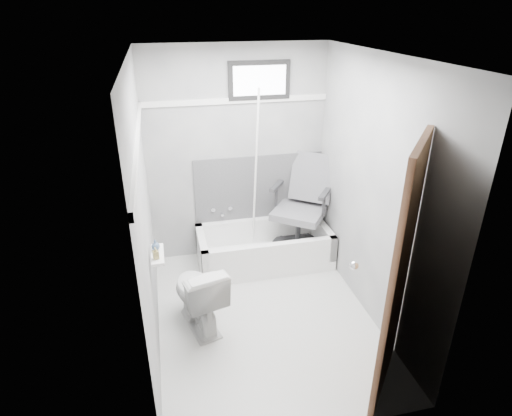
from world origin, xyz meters
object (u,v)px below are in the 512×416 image
object	(u,v)px
door	(458,298)
bathtub	(264,247)
office_chair	(299,206)
toilet	(198,295)
soap_bottle_a	(156,253)
soap_bottle_b	(155,245)

from	to	relation	value
door	bathtub	bearing A→B (deg)	108.75
office_chair	toilet	xyz separation A→B (m)	(-1.26, -0.94, -0.33)
door	soap_bottle_a	world-z (taller)	door
bathtub	office_chair	xyz separation A→B (m)	(0.41, 0.03, 0.46)
office_chair	soap_bottle_a	xyz separation A→B (m)	(-1.58, -1.17, 0.29)
door	soap_bottle_a	size ratio (longest dim) A/B	20.68
door	soap_bottle_a	bearing A→B (deg)	150.75
toilet	soap_bottle_a	xyz separation A→B (m)	(-0.32, -0.23, 0.63)
door	soap_bottle_a	xyz separation A→B (m)	(-1.92, 1.08, -0.03)
toilet	soap_bottle_b	size ratio (longest dim) A/B	7.73
toilet	soap_bottle_b	distance (m)	0.70
toilet	door	xyz separation A→B (m)	(1.60, -1.30, 0.66)
office_chair	door	world-z (taller)	door
bathtub	soap_bottle_b	size ratio (longest dim) A/B	16.73
bathtub	door	world-z (taller)	door
soap_bottle_b	door	bearing A→B (deg)	-32.33
bathtub	door	xyz separation A→B (m)	(0.75, -2.21, 0.79)
office_chair	soap_bottle_b	bearing A→B (deg)	-110.40
toilet	bathtub	bearing A→B (deg)	-147.86
soap_bottle_a	soap_bottle_b	xyz separation A→B (m)	(0.00, 0.14, -0.01)
office_chair	soap_bottle_a	bearing A→B (deg)	-106.98
bathtub	soap_bottle_b	bearing A→B (deg)	-139.63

